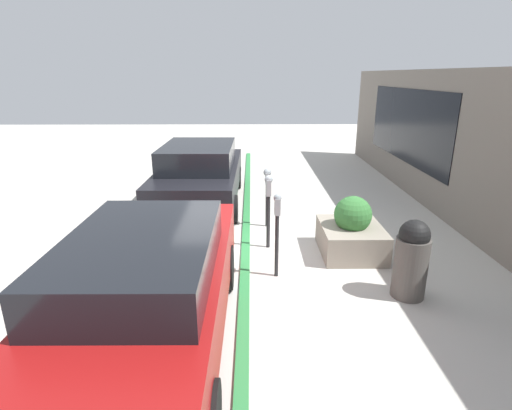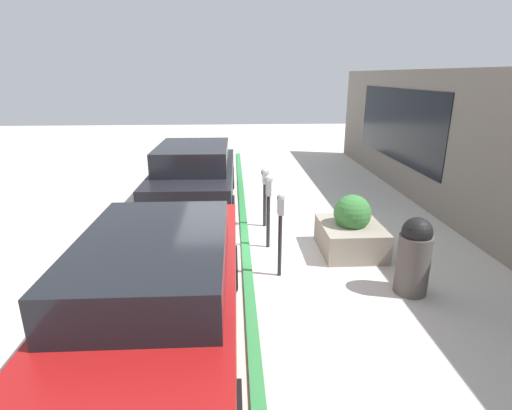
# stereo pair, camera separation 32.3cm
# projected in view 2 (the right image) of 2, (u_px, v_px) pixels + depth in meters

# --- Properties ---
(ground_plane) EXTENTS (40.00, 40.00, 0.00)m
(ground_plane) POSITION_uv_depth(u_px,v_px,m) (250.00, 248.00, 7.67)
(ground_plane) COLOR beige
(curb_strip) EXTENTS (19.00, 0.16, 0.04)m
(curb_strip) POSITION_uv_depth(u_px,v_px,m) (246.00, 247.00, 7.66)
(curb_strip) COLOR #338C47
(curb_strip) RESTS_ON ground_plane
(building_facade) EXTENTS (19.00, 0.17, 3.30)m
(building_facade) POSITION_uv_depth(u_px,v_px,m) (490.00, 160.00, 7.40)
(building_facade) COLOR slate
(building_facade) RESTS_ON ground_plane
(parking_meter_nearest) EXTENTS (0.15, 0.13, 1.41)m
(parking_meter_nearest) POSITION_uv_depth(u_px,v_px,m) (280.00, 222.00, 6.33)
(parking_meter_nearest) COLOR #232326
(parking_meter_nearest) RESTS_ON ground_plane
(parking_meter_second) EXTENTS (0.18, 0.15, 1.42)m
(parking_meter_second) POSITION_uv_depth(u_px,v_px,m) (268.00, 198.00, 7.41)
(parking_meter_second) COLOR #232326
(parking_meter_second) RESTS_ON ground_plane
(parking_meter_middle) EXTENTS (0.20, 0.17, 1.29)m
(parking_meter_middle) POSITION_uv_depth(u_px,v_px,m) (265.00, 185.00, 8.50)
(parking_meter_middle) COLOR #232326
(parking_meter_middle) RESTS_ON ground_plane
(planter_box) EXTENTS (1.30, 1.10, 1.10)m
(planter_box) POSITION_uv_depth(u_px,v_px,m) (351.00, 231.00, 7.40)
(planter_box) COLOR gray
(planter_box) RESTS_ON ground_plane
(parked_car_front) EXTENTS (4.64, 1.80, 1.56)m
(parked_car_front) POSITION_uv_depth(u_px,v_px,m) (160.00, 291.00, 4.52)
(parked_car_front) COLOR maroon
(parked_car_front) RESTS_ON ground_plane
(parked_car_middle) EXTENTS (4.65, 1.98, 1.55)m
(parked_car_middle) POSITION_uv_depth(u_px,v_px,m) (195.00, 174.00, 10.00)
(parked_car_middle) COLOR black
(parked_car_middle) RESTS_ON ground_plane
(trash_bin) EXTENTS (0.49, 0.49, 1.21)m
(trash_bin) POSITION_uv_depth(u_px,v_px,m) (414.00, 256.00, 5.93)
(trash_bin) COLOR #514C47
(trash_bin) RESTS_ON ground_plane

